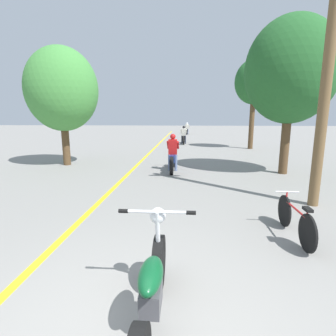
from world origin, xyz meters
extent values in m
cube|color=yellow|center=(-1.70, 12.25, 0.00)|extent=(0.14, 48.00, 0.01)
cylinder|color=brown|center=(3.62, 4.35, 3.53)|extent=(0.24, 0.24, 7.05)
cylinder|color=#513A23|center=(4.17, 8.03, 1.36)|extent=(0.32, 0.32, 2.71)
ellipsoid|color=#235B28|center=(4.17, 8.03, 3.74)|extent=(3.25, 2.92, 3.73)
cylinder|color=#513A23|center=(4.76, 15.84, 1.77)|extent=(0.32, 0.32, 3.54)
ellipsoid|color=#235B28|center=(4.76, 15.84, 4.32)|extent=(2.46, 2.21, 2.83)
cylinder|color=#513A23|center=(-4.85, 9.20, 1.15)|extent=(0.32, 0.32, 2.30)
ellipsoid|color=#42893D|center=(-4.85, 9.20, 3.27)|extent=(3.07, 2.76, 3.53)
cylinder|color=black|center=(0.17, 0.99, 0.33)|extent=(0.12, 0.66, 0.66)
ellipsoid|color=#0C4723|center=(0.17, 0.25, 0.63)|extent=(0.24, 0.63, 0.20)
cube|color=#4C4C51|center=(0.17, 0.25, 0.38)|extent=(0.20, 0.36, 0.24)
cylinder|color=silver|center=(0.17, 0.90, 0.70)|extent=(0.06, 0.23, 0.75)
cylinder|color=silver|center=(0.17, 0.81, 1.06)|extent=(0.79, 0.04, 0.04)
cylinder|color=black|center=(-0.23, 0.81, 1.06)|extent=(0.11, 0.05, 0.05)
cylinder|color=black|center=(0.56, 0.81, 1.06)|extent=(0.11, 0.05, 0.05)
sphere|color=silver|center=(0.17, 0.90, 0.98)|extent=(0.20, 0.20, 0.20)
cylinder|color=black|center=(-0.05, 9.06, 0.34)|extent=(0.12, 0.67, 0.67)
cylinder|color=black|center=(-0.05, 7.53, 0.34)|extent=(0.12, 0.67, 0.67)
cube|color=navy|center=(-0.05, 8.30, 0.52)|extent=(0.20, 0.98, 0.28)
cylinder|color=silver|center=(-0.05, 8.96, 1.02)|extent=(0.50, 0.03, 0.03)
cylinder|color=slate|center=(-0.18, 8.25, 0.33)|extent=(0.11, 0.11, 0.66)
cylinder|color=slate|center=(0.08, 8.25, 0.33)|extent=(0.11, 0.11, 0.66)
cube|color=red|center=(-0.05, 8.28, 0.95)|extent=(0.34, 0.28, 0.62)
cylinder|color=red|center=(-0.25, 8.44, 1.01)|extent=(0.08, 0.48, 0.37)
cylinder|color=red|center=(0.15, 8.44, 1.01)|extent=(0.08, 0.48, 0.37)
sphere|color=#B21919|center=(-0.05, 8.32, 1.36)|extent=(0.22, 0.22, 0.22)
cylinder|color=black|center=(0.26, 19.58, 0.32)|extent=(0.12, 0.64, 0.64)
cylinder|color=black|center=(0.26, 18.12, 0.32)|extent=(0.12, 0.64, 0.64)
cube|color=black|center=(0.26, 18.85, 0.50)|extent=(0.20, 0.94, 0.28)
cylinder|color=silver|center=(0.26, 19.48, 0.99)|extent=(0.50, 0.03, 0.03)
cylinder|color=#282D3D|center=(0.13, 18.80, 0.32)|extent=(0.11, 0.11, 0.64)
cylinder|color=#282D3D|center=(0.39, 18.80, 0.32)|extent=(0.11, 0.11, 0.64)
cube|color=silver|center=(0.26, 18.83, 0.92)|extent=(0.34, 0.28, 0.58)
cylinder|color=silver|center=(0.06, 18.99, 0.97)|extent=(0.08, 0.46, 0.35)
cylinder|color=silver|center=(0.46, 18.99, 0.97)|extent=(0.08, 0.46, 0.35)
sphere|color=black|center=(0.26, 18.87, 1.30)|extent=(0.20, 0.20, 0.20)
cylinder|color=black|center=(0.52, 30.72, 0.30)|extent=(0.12, 0.60, 0.60)
cylinder|color=black|center=(0.52, 29.27, 0.30)|extent=(0.12, 0.60, 0.60)
cube|color=black|center=(0.52, 30.00, 0.48)|extent=(0.20, 0.93, 0.28)
cylinder|color=silver|center=(0.52, 30.62, 0.95)|extent=(0.50, 0.03, 0.03)
cylinder|color=slate|center=(0.39, 29.95, 0.31)|extent=(0.11, 0.11, 0.62)
cylinder|color=slate|center=(0.65, 29.95, 0.31)|extent=(0.11, 0.11, 0.62)
cube|color=silver|center=(0.52, 29.98, 0.91)|extent=(0.34, 0.28, 0.60)
cylinder|color=silver|center=(0.32, 30.14, 0.97)|extent=(0.08, 0.47, 0.37)
cylinder|color=silver|center=(0.72, 30.14, 0.97)|extent=(0.08, 0.47, 0.37)
sphere|color=white|center=(0.52, 30.02, 1.31)|extent=(0.22, 0.22, 0.22)
cylinder|color=black|center=(2.45, 3.03, 0.31)|extent=(0.04, 0.62, 0.62)
cylinder|color=black|center=(2.45, 2.01, 0.31)|extent=(0.04, 0.62, 0.62)
cylinder|color=#B21E1E|center=(2.45, 2.52, 0.53)|extent=(0.04, 0.81, 0.04)
cylinder|color=#B21E1E|center=(2.45, 2.09, 0.50)|extent=(0.03, 0.03, 0.37)
cube|color=black|center=(2.45, 2.09, 0.69)|extent=(0.10, 0.20, 0.05)
cylinder|color=#B21E1E|center=(2.45, 2.98, 0.51)|extent=(0.03, 0.03, 0.40)
cylinder|color=silver|center=(2.45, 2.98, 0.72)|extent=(0.44, 0.03, 0.03)
camera|label=1|loc=(0.50, -2.04, 2.15)|focal=28.00mm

